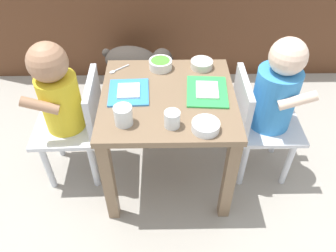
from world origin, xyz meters
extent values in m
plane|color=#9E998E|center=(0.00, 0.00, 0.00)|extent=(7.00, 7.00, 0.00)
cube|color=#7A6047|center=(0.00, 0.00, 0.45)|extent=(0.53, 0.52, 0.03)
cube|color=#7A6047|center=(-0.23, -0.23, 0.22)|extent=(0.04, 0.04, 0.44)
cube|color=#7A6047|center=(0.23, -0.23, 0.22)|extent=(0.04, 0.04, 0.44)
cube|color=#7A6047|center=(-0.23, 0.23, 0.22)|extent=(0.04, 0.04, 0.44)
cube|color=#7A6047|center=(0.23, 0.23, 0.22)|extent=(0.04, 0.04, 0.44)
cube|color=silver|center=(-0.43, 0.03, 0.28)|extent=(0.29, 0.29, 0.02)
cube|color=silver|center=(-0.31, 0.03, 0.40)|extent=(0.03, 0.27, 0.22)
cylinder|color=yellow|center=(-0.43, 0.03, 0.41)|extent=(0.16, 0.16, 0.24)
sphere|color=#A87A5B|center=(-0.44, 0.03, 0.60)|extent=(0.15, 0.15, 0.15)
cylinder|color=silver|center=(-0.54, 0.13, 0.14)|extent=(0.03, 0.03, 0.27)
cylinder|color=silver|center=(-0.53, -0.07, 0.14)|extent=(0.03, 0.03, 0.27)
cylinder|color=silver|center=(-0.34, 0.13, 0.14)|extent=(0.03, 0.03, 0.27)
cylinder|color=silver|center=(-0.33, -0.07, 0.14)|extent=(0.03, 0.03, 0.27)
cylinder|color=#A87A5B|center=(-0.49, 0.12, 0.47)|extent=(0.15, 0.04, 0.09)
cylinder|color=#A87A5B|center=(-0.48, -0.06, 0.47)|extent=(0.15, 0.04, 0.09)
cube|color=silver|center=(0.43, 0.03, 0.28)|extent=(0.28, 0.28, 0.02)
cube|color=silver|center=(0.31, 0.03, 0.40)|extent=(0.02, 0.27, 0.22)
cylinder|color=#388CD8|center=(0.43, 0.03, 0.42)|extent=(0.18, 0.18, 0.26)
sphere|color=beige|center=(0.44, 0.03, 0.62)|extent=(0.14, 0.14, 0.14)
cylinder|color=silver|center=(0.53, -0.07, 0.14)|extent=(0.03, 0.03, 0.27)
cylinder|color=silver|center=(0.53, 0.13, 0.14)|extent=(0.03, 0.03, 0.27)
cylinder|color=silver|center=(0.33, -0.07, 0.14)|extent=(0.03, 0.03, 0.27)
cylinder|color=silver|center=(0.33, 0.13, 0.14)|extent=(0.03, 0.03, 0.27)
cylinder|color=beige|center=(0.48, -0.07, 0.49)|extent=(0.15, 0.04, 0.09)
cylinder|color=beige|center=(0.48, 0.13, 0.49)|extent=(0.15, 0.04, 0.09)
ellipsoid|color=#332D28|center=(-0.20, 0.66, 0.22)|extent=(0.36, 0.26, 0.17)
sphere|color=#332D28|center=(-0.02, 0.61, 0.26)|extent=(0.11, 0.11, 0.11)
sphere|color=black|center=(0.02, 0.60, 0.25)|extent=(0.05, 0.05, 0.05)
torus|color=green|center=(-0.06, 0.62, 0.25)|extent=(0.05, 0.10, 0.10)
sphere|color=#332D28|center=(-0.35, 0.70, 0.25)|extent=(0.05, 0.05, 0.05)
cylinder|color=#332D28|center=(-0.13, 0.58, 0.07)|extent=(0.04, 0.04, 0.15)
cylinder|color=#332D28|center=(-0.10, 0.69, 0.07)|extent=(0.04, 0.04, 0.15)
cylinder|color=#332D28|center=(-0.30, 0.63, 0.07)|extent=(0.04, 0.04, 0.15)
cylinder|color=#332D28|center=(-0.27, 0.74, 0.07)|extent=(0.04, 0.04, 0.15)
cube|color=#388CD8|center=(-0.15, 0.02, 0.47)|extent=(0.16, 0.18, 0.01)
cube|color=white|center=(-0.15, 0.02, 0.48)|extent=(0.09, 0.10, 0.01)
cube|color=green|center=(0.15, 0.02, 0.47)|extent=(0.17, 0.21, 0.01)
cube|color=white|center=(0.15, 0.02, 0.48)|extent=(0.09, 0.12, 0.01)
cylinder|color=white|center=(0.01, -0.17, 0.50)|extent=(0.06, 0.06, 0.06)
cylinder|color=silver|center=(0.01, -0.17, 0.48)|extent=(0.05, 0.05, 0.03)
cylinder|color=white|center=(-0.16, -0.16, 0.50)|extent=(0.07, 0.07, 0.07)
cylinder|color=silver|center=(-0.16, -0.16, 0.48)|extent=(0.06, 0.06, 0.03)
cylinder|color=white|center=(0.13, -0.20, 0.48)|extent=(0.10, 0.10, 0.03)
cylinder|color=gold|center=(0.13, -0.20, 0.50)|extent=(0.08, 0.08, 0.01)
cylinder|color=white|center=(-0.03, 0.19, 0.49)|extent=(0.10, 0.10, 0.04)
cylinder|color=#4C8C33|center=(-0.03, 0.19, 0.50)|extent=(0.08, 0.08, 0.01)
cylinder|color=silver|center=(0.15, 0.20, 0.48)|extent=(0.10, 0.10, 0.03)
cylinder|color=#B26633|center=(0.15, 0.20, 0.50)|extent=(0.08, 0.08, 0.01)
cylinder|color=silver|center=(-0.20, 0.19, 0.47)|extent=(0.06, 0.05, 0.01)
ellipsoid|color=silver|center=(-0.23, 0.16, 0.47)|extent=(0.03, 0.03, 0.01)
camera|label=1|loc=(-0.02, -1.04, 1.26)|focal=35.72mm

